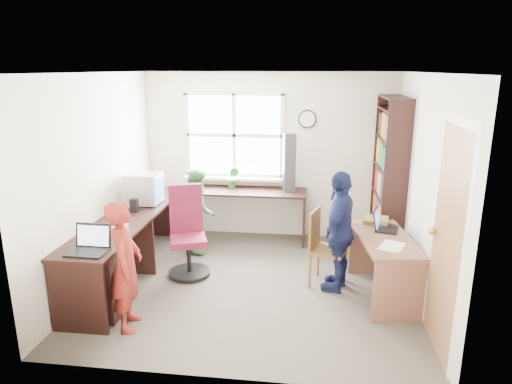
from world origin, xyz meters
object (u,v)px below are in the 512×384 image
at_px(crt_monitor, 144,188).
at_px(person_navy, 340,231).
at_px(wooden_chair, 323,245).
at_px(person_red, 126,266).
at_px(cd_tower, 289,162).
at_px(laptop_right, 383,225).
at_px(person_green, 199,210).
at_px(swivel_chair, 188,237).
at_px(potted_plant, 233,178).
at_px(laptop_left, 90,245).
at_px(l_desk, 135,252).
at_px(right_desk, 384,253).
at_px(bookshelf, 389,181).

relative_size(crt_monitor, person_navy, 0.30).
bearing_deg(wooden_chair, person_red, -130.81).
xyz_separation_m(cd_tower, person_red, (-1.39, -2.52, -0.52)).
xyz_separation_m(laptop_right, person_green, (-2.33, 0.78, -0.16)).
relative_size(swivel_chair, potted_plant, 3.43).
bearing_deg(laptop_left, wooden_chair, 28.03).
distance_m(l_desk, laptop_left, 0.80).
distance_m(wooden_chair, person_green, 1.87).
distance_m(wooden_chair, potted_plant, 1.92).
relative_size(right_desk, wooden_chair, 1.40).
height_order(right_desk, laptop_left, laptop_left).
xyz_separation_m(l_desk, right_desk, (2.75, 0.20, 0.04)).
xyz_separation_m(l_desk, wooden_chair, (2.10, 0.42, 0.02)).
bearing_deg(laptop_right, right_desk, -167.39).
bearing_deg(bookshelf, l_desk, -153.57).
xyz_separation_m(bookshelf, person_red, (-2.73, -2.23, -0.36)).
relative_size(right_desk, person_navy, 0.90).
height_order(wooden_chair, laptop_right, laptop_right).
distance_m(cd_tower, person_red, 2.93).
bearing_deg(right_desk, laptop_left, -169.81).
height_order(l_desk, laptop_right, laptop_right).
bearing_deg(potted_plant, swivel_chair, -104.91).
bearing_deg(person_green, person_navy, -131.73).
relative_size(wooden_chair, laptop_left, 2.41).
distance_m(bookshelf, laptop_left, 3.79).
bearing_deg(l_desk, laptop_right, 9.75).
xyz_separation_m(cd_tower, person_green, (-1.19, -0.51, -0.59)).
xyz_separation_m(right_desk, person_green, (-2.32, 1.05, 0.07)).
bearing_deg(laptop_left, swivel_chair, 64.47).
height_order(swivel_chair, person_green, person_green).
bearing_deg(l_desk, right_desk, 4.25).
distance_m(laptop_left, laptop_right, 3.13).
bearing_deg(laptop_left, person_navy, 24.22).
height_order(crt_monitor, person_green, crt_monitor).
bearing_deg(bookshelf, laptop_left, -144.83).
height_order(cd_tower, potted_plant, cd_tower).
distance_m(wooden_chair, crt_monitor, 2.38).
distance_m(bookshelf, potted_plant, 2.17).
xyz_separation_m(swivel_chair, laptop_right, (2.29, -0.02, 0.26)).
height_order(bookshelf, cd_tower, bookshelf).
bearing_deg(wooden_chair, swivel_chair, -165.86).
xyz_separation_m(crt_monitor, laptop_right, (2.95, -0.41, -0.22)).
height_order(crt_monitor, potted_plant, crt_monitor).
relative_size(crt_monitor, laptop_right, 1.08).
bearing_deg(potted_plant, person_navy, -45.29).
bearing_deg(person_green, swivel_chair, 168.70).
bearing_deg(laptop_left, potted_plant, 70.36).
height_order(swivel_chair, potted_plant, swivel_chair).
relative_size(bookshelf, cd_tower, 2.55).
bearing_deg(crt_monitor, person_navy, -12.51).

